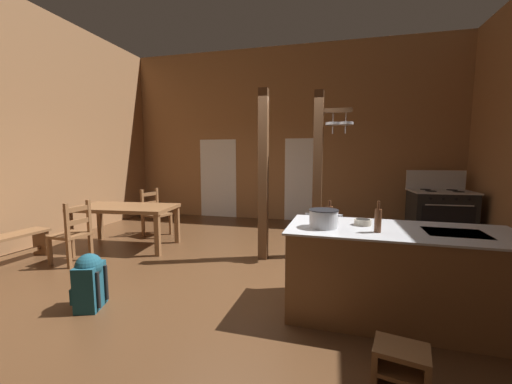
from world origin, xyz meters
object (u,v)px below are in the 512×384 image
at_px(ladderback_chair_by_post, 72,234).
at_px(backpack, 89,280).
at_px(dining_table, 125,211).
at_px(bench_along_left_wall, 2,246).
at_px(bottle_short_on_counter, 378,220).
at_px(step_stool, 401,364).
at_px(stockpot_on_counter, 324,218).
at_px(stove_range, 440,213).
at_px(kitchen_island, 398,274).
at_px(mixing_bowl_on_counter, 363,222).
at_px(bottle_tall_on_counter, 329,214).
at_px(ladderback_chair_near_window, 155,213).

distance_m(ladderback_chair_by_post, backpack, 1.72).
height_order(dining_table, bench_along_left_wall, dining_table).
height_order(dining_table, bottle_short_on_counter, bottle_short_on_counter).
relative_size(step_stool, ladderback_chair_by_post, 0.43).
bearing_deg(stockpot_on_counter, ladderback_chair_by_post, 170.44).
bearing_deg(stove_range, step_stool, -109.22).
distance_m(kitchen_island, mixing_bowl_on_counter, 0.60).
bearing_deg(bottle_tall_on_counter, bottle_short_on_counter, -30.88).
height_order(stove_range, bottle_tall_on_counter, stove_range).
height_order(dining_table, ladderback_chair_by_post, ladderback_chair_by_post).
relative_size(ladderback_chair_near_window, stockpot_on_counter, 2.63).
bearing_deg(dining_table, bottle_short_on_counter, -22.34).
height_order(dining_table, bottle_tall_on_counter, bottle_tall_on_counter).
distance_m(ladderback_chair_near_window, mixing_bowl_on_counter, 4.45).
height_order(kitchen_island, bottle_short_on_counter, bottle_short_on_counter).
distance_m(stove_range, bench_along_left_wall, 7.62).
relative_size(ladderback_chair_near_window, mixing_bowl_on_counter, 5.54).
distance_m(dining_table, stockpot_on_counter, 3.82).
xyz_separation_m(kitchen_island, stove_range, (1.46, 3.61, 0.03)).
height_order(dining_table, backpack, dining_table).
height_order(ladderback_chair_near_window, backpack, ladderback_chair_near_window).
relative_size(dining_table, mixing_bowl_on_counter, 10.35).
xyz_separation_m(dining_table, ladderback_chair_by_post, (-0.23, -0.93, -0.20)).
height_order(step_stool, backpack, backpack).
height_order(bench_along_left_wall, bottle_tall_on_counter, bottle_tall_on_counter).
xyz_separation_m(ladderback_chair_near_window, ladderback_chair_by_post, (-0.26, -1.80, 0.00)).
distance_m(mixing_bowl_on_counter, bottle_tall_on_counter, 0.35).
relative_size(dining_table, bottle_short_on_counter, 5.99).
height_order(backpack, bottle_short_on_counter, bottle_short_on_counter).
height_order(stove_range, bottle_short_on_counter, stove_range).
bearing_deg(ladderback_chair_by_post, stove_range, 27.67).
distance_m(stove_range, step_stool, 4.91).
height_order(ladderback_chair_near_window, bottle_short_on_counter, bottle_short_on_counter).
distance_m(stove_range, ladderback_chair_near_window, 5.77).
height_order(kitchen_island, dining_table, kitchen_island).
xyz_separation_m(step_stool, dining_table, (-4.04, 2.47, 0.47)).
bearing_deg(dining_table, step_stool, -31.41).
relative_size(dining_table, backpack, 2.98).
xyz_separation_m(step_stool, bench_along_left_wall, (-5.18, 1.18, 0.12)).
distance_m(step_stool, stockpot_on_counter, 1.36).
xyz_separation_m(step_stool, backpack, (-2.97, 0.43, 0.14)).
distance_m(kitchen_island, stockpot_on_counter, 0.92).
xyz_separation_m(stove_range, stockpot_on_counter, (-2.19, -3.71, 0.51)).
bearing_deg(stockpot_on_counter, bottle_tall_on_counter, 74.13).
bearing_deg(ladderback_chair_near_window, backpack, -70.22).
relative_size(ladderback_chair_by_post, bench_along_left_wall, 0.73).
relative_size(stove_range, mixing_bowl_on_counter, 7.70).
height_order(ladderback_chair_by_post, backpack, ladderback_chair_by_post).
bearing_deg(dining_table, backpack, -62.13).
bearing_deg(backpack, step_stool, -8.25).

